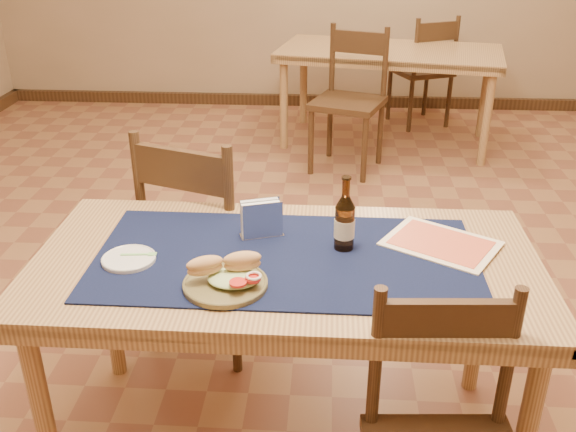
# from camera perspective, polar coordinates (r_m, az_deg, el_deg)

# --- Properties ---
(room) EXTENTS (6.04, 7.04, 2.84)m
(room) POSITION_cam_1_polar(r_m,az_deg,el_deg) (2.58, 1.07, 18.09)
(room) COLOR #976642
(room) RESTS_ON ground
(main_table) EXTENTS (1.60, 0.80, 0.75)m
(main_table) POSITION_cam_1_polar(r_m,az_deg,el_deg) (2.07, -0.18, -5.76)
(main_table) COLOR tan
(main_table) RESTS_ON ground
(placemat) EXTENTS (1.20, 0.60, 0.01)m
(placemat) POSITION_cam_1_polar(r_m,az_deg,el_deg) (2.02, -0.19, -3.71)
(placemat) COLOR #0E1333
(placemat) RESTS_ON main_table
(baseboard) EXTENTS (6.00, 7.00, 0.10)m
(baseboard) POSITION_cam_1_polar(r_m,az_deg,el_deg) (3.07, 0.86, -7.69)
(baseboard) COLOR #402917
(baseboard) RESTS_ON ground
(back_table) EXTENTS (1.80, 1.13, 0.75)m
(back_table) POSITION_cam_1_polar(r_m,az_deg,el_deg) (5.16, 9.01, 13.56)
(back_table) COLOR tan
(back_table) RESTS_ON ground
(chair_main_far) EXTENTS (0.59, 0.59, 0.99)m
(chair_main_far) POSITION_cam_1_polar(r_m,az_deg,el_deg) (2.67, -7.11, -1.79)
(chair_main_far) COLOR #402917
(chair_main_far) RESTS_ON ground
(chair_back_near) EXTENTS (0.59, 0.59, 0.99)m
(chair_back_near) POSITION_cam_1_polar(r_m,az_deg,el_deg) (4.63, 5.52, 10.41)
(chair_back_near) COLOR #402917
(chair_back_near) RESTS_ON ground
(chair_back_far) EXTENTS (0.57, 0.57, 0.94)m
(chair_back_far) POSITION_cam_1_polar(r_m,az_deg,el_deg) (5.70, 11.97, 12.65)
(chair_back_far) COLOR #402917
(chair_back_far) RESTS_ON ground
(sandwich_plate) EXTENTS (0.25, 0.25, 0.09)m
(sandwich_plate) POSITION_cam_1_polar(r_m,az_deg,el_deg) (1.87, -5.45, -5.50)
(sandwich_plate) COLOR brown
(sandwich_plate) RESTS_ON placemat
(side_plate) EXTENTS (0.17, 0.17, 0.01)m
(side_plate) POSITION_cam_1_polar(r_m,az_deg,el_deg) (2.06, -13.97, -3.68)
(side_plate) COLOR silver
(side_plate) RESTS_ON placemat
(fork) EXTENTS (0.11, 0.02, 0.00)m
(fork) POSITION_cam_1_polar(r_m,az_deg,el_deg) (2.06, -12.89, -3.34)
(fork) COLOR #81D172
(fork) RESTS_ON side_plate
(beer_bottle) EXTENTS (0.07, 0.07, 0.25)m
(beer_bottle) POSITION_cam_1_polar(r_m,az_deg,el_deg) (2.04, 5.05, -0.57)
(beer_bottle) COLOR #4C2A0D
(beer_bottle) RESTS_ON placemat
(napkin_holder) EXTENTS (0.15, 0.09, 0.13)m
(napkin_holder) POSITION_cam_1_polar(r_m,az_deg,el_deg) (2.12, -2.37, -0.34)
(napkin_holder) COLOR silver
(napkin_holder) RESTS_ON placemat
(menu_card) EXTENTS (0.42, 0.39, 0.01)m
(menu_card) POSITION_cam_1_polar(r_m,az_deg,el_deg) (2.15, 13.44, -2.36)
(menu_card) COLOR #FFEAC0
(menu_card) RESTS_ON placemat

